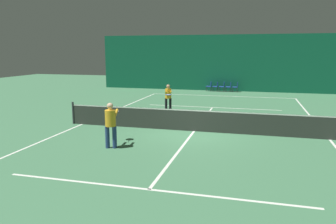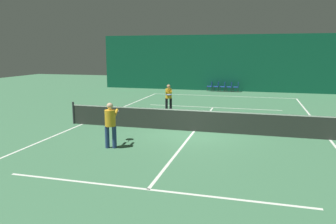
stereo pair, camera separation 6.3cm
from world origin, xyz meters
name	(u,v)px [view 1 (the left image)]	position (x,y,z in m)	size (l,w,h in m)	color
ground_plane	(194,131)	(0.00, 0.00, 0.00)	(60.00, 60.00, 0.00)	#3D704C
backdrop_curtain	(226,63)	(0.00, 15.42, 2.45)	(23.00, 0.12, 4.90)	#0F5138
court_line_baseline_far	(221,96)	(0.00, 11.90, 0.00)	(11.00, 0.10, 0.00)	silver
court_line_service_far	(212,107)	(0.00, 6.40, 0.00)	(8.25, 0.10, 0.00)	silver
court_line_service_near	(149,189)	(0.00, -6.40, 0.00)	(8.25, 0.10, 0.00)	silver
court_line_sideline_left	(82,124)	(-5.50, 0.00, 0.00)	(0.10, 23.80, 0.00)	silver
court_line_sideline_right	(330,140)	(5.50, 0.00, 0.00)	(0.10, 23.80, 0.00)	silver
court_line_centre	(194,131)	(0.00, 0.00, 0.00)	(0.10, 12.80, 0.00)	silver
tennis_net	(194,120)	(0.00, 0.00, 0.51)	(12.00, 0.10, 1.07)	#2D332D
player_near	(111,122)	(-2.48, -3.23, 0.97)	(0.65, 1.40, 1.67)	navy
player_far	(168,96)	(-2.35, 4.41, 0.92)	(0.68, 1.35, 1.57)	black
courtside_chair_0	(210,86)	(-1.33, 14.87, 0.49)	(0.44, 0.44, 0.84)	#2D2D2D
courtside_chair_1	(216,86)	(-0.76, 14.87, 0.49)	(0.44, 0.44, 0.84)	#2D2D2D
courtside_chair_2	(223,86)	(-0.19, 14.87, 0.49)	(0.44, 0.44, 0.84)	#2D2D2D
courtside_chair_3	(229,86)	(0.38, 14.87, 0.49)	(0.44, 0.44, 0.84)	#2D2D2D
courtside_chair_4	(236,86)	(0.95, 14.87, 0.49)	(0.44, 0.44, 0.84)	#2D2D2D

